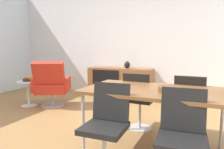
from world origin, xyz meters
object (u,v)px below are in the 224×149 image
(sideboard, at_px, (120,79))
(dining_table, at_px, (155,93))
(dining_chair_front_left, at_px, (107,124))
(side_table_round, at_px, (28,90))
(wooden_bowl_on_table, at_px, (171,89))
(fruit_bowl, at_px, (28,79))
(dining_chair_back_right, at_px, (190,104))
(dining_chair_back_left, at_px, (139,99))
(vase_cobalt, at_px, (127,65))
(dining_chair_front_right, at_px, (182,136))
(lounge_chair_red, at_px, (51,84))

(sideboard, height_order, dining_table, dining_table)
(dining_chair_front_left, distance_m, side_table_round, 2.91)
(wooden_bowl_on_table, bearing_deg, dining_table, 149.51)
(sideboard, bearing_deg, fruit_bowl, -134.48)
(dining_chair_back_right, distance_m, dining_chair_back_left, 0.70)
(wooden_bowl_on_table, distance_m, side_table_round, 3.23)
(vase_cobalt, height_order, dining_chair_back_left, vase_cobalt)
(sideboard, distance_m, side_table_round, 2.12)
(dining_chair_front_right, bearing_deg, dining_chair_back_right, 89.92)
(dining_table, bearing_deg, vase_cobalt, 116.20)
(vase_cobalt, xyz_separation_m, side_table_round, (-1.66, -1.51, -0.48))
(lounge_chair_red, bearing_deg, vase_cobalt, 49.53)
(dining_table, height_order, dining_chair_back_left, dining_chair_back_left)
(dining_chair_back_right, relative_size, dining_chair_front_right, 1.00)
(dining_table, height_order, fruit_bowl, dining_table)
(dining_chair_back_right, distance_m, fruit_bowl, 3.22)
(dining_chair_back_left, relative_size, fruit_bowl, 4.28)
(sideboard, relative_size, side_table_round, 3.08)
(sideboard, xyz_separation_m, dining_table, (1.37, -2.42, 0.26))
(sideboard, xyz_separation_m, side_table_round, (-1.48, -1.51, -0.12))
(dining_table, xyz_separation_m, dining_chair_back_left, (-0.35, 0.56, -0.23))
(side_table_round, bearing_deg, fruit_bowl, -92.95)
(wooden_bowl_on_table, bearing_deg, side_table_round, 161.37)
(fruit_bowl, bearing_deg, dining_chair_front_right, -24.75)
(wooden_bowl_on_table, xyz_separation_m, dining_chair_back_right, (0.17, 0.66, -0.30))
(sideboard, bearing_deg, dining_chair_front_left, -71.12)
(vase_cobalt, height_order, fruit_bowl, vase_cobalt)
(dining_chair_back_right, height_order, dining_chair_back_left, same)
(lounge_chair_red, height_order, side_table_round, lounge_chair_red)
(dining_table, xyz_separation_m, dining_chair_back_right, (0.35, 0.56, -0.23))
(wooden_bowl_on_table, xyz_separation_m, dining_chair_front_right, (0.17, -0.45, -0.30))
(dining_chair_back_left, height_order, fruit_bowl, dining_chair_back_left)
(vase_cobalt, distance_m, fruit_bowl, 2.26)
(dining_table, relative_size, lounge_chair_red, 1.69)
(dining_table, xyz_separation_m, side_table_round, (-2.85, 0.92, -0.38))
(vase_cobalt, xyz_separation_m, dining_chair_front_right, (1.54, -2.98, -0.34))
(wooden_bowl_on_table, height_order, dining_chair_front_left, dining_chair_front_left)
(lounge_chair_red, bearing_deg, dining_chair_front_right, -30.79)
(wooden_bowl_on_table, relative_size, dining_chair_back_right, 0.30)
(dining_chair_front_right, xyz_separation_m, side_table_round, (-3.20, 1.48, -0.15))
(sideboard, bearing_deg, side_table_round, -134.50)
(dining_chair_back_right, bearing_deg, vase_cobalt, 129.55)
(wooden_bowl_on_table, bearing_deg, sideboard, 121.53)
(sideboard, distance_m, dining_chair_front_left, 3.15)
(sideboard, distance_m, dining_chair_back_left, 2.13)
(sideboard, bearing_deg, dining_chair_back_right, -47.31)
(sideboard, distance_m, wooden_bowl_on_table, 2.99)
(dining_chair_back_left, xyz_separation_m, side_table_round, (-2.50, 0.36, -0.15))
(dining_chair_front_left, height_order, side_table_round, dining_chair_front_left)
(vase_cobalt, xyz_separation_m, wooden_bowl_on_table, (1.37, -2.53, -0.03))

